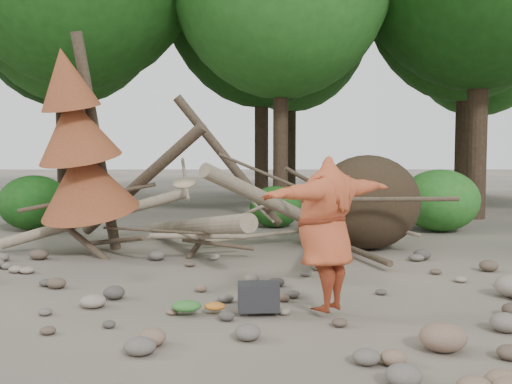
{
  "coord_description": "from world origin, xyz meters",
  "views": [
    {
      "loc": [
        0.24,
        -7.57,
        2.03
      ],
      "look_at": [
        0.26,
        1.5,
        1.4
      ],
      "focal_mm": 40.0,
      "sensor_mm": 36.0,
      "label": 1
    }
  ],
  "objects": [
    {
      "name": "ground",
      "position": [
        0.0,
        0.0,
        0.0
      ],
      "size": [
        120.0,
        120.0,
        0.0
      ],
      "primitive_type": "plane",
      "color": "#514C44",
      "rests_on": "ground"
    },
    {
      "name": "deadfall_pile",
      "position": [
        2.02,
        4.24,
        0.95
      ],
      "size": [
        8.55,
        5.24,
        3.3
      ],
      "color": "#332619",
      "rests_on": "ground"
    },
    {
      "name": "dead_conifer",
      "position": [
        -3.12,
        3.37,
        2.11
      ],
      "size": [
        2.06,
        2.16,
        4.35
      ],
      "color": "#4C3F30",
      "rests_on": "ground"
    },
    {
      "name": "bush_left",
      "position": [
        -5.5,
        7.2,
        0.72
      ],
      "size": [
        1.8,
        1.8,
        1.44
      ],
      "primitive_type": "ellipsoid",
      "color": "#184A13",
      "rests_on": "ground"
    },
    {
      "name": "bush_mid",
      "position": [
        0.8,
        7.8,
        0.56
      ],
      "size": [
        1.4,
        1.4,
        1.12
      ],
      "primitive_type": "ellipsoid",
      "color": "#215E1B",
      "rests_on": "ground"
    },
    {
      "name": "bush_right",
      "position": [
        5.0,
        7.0,
        0.8
      ],
      "size": [
        2.0,
        2.0,
        1.6
      ],
      "primitive_type": "ellipsoid",
      "color": "#2A7022",
      "rests_on": "ground"
    },
    {
      "name": "frisbee_thrower",
      "position": [
        1.12,
        -0.61,
        1.04
      ],
      "size": [
        2.99,
        2.09,
        1.91
      ],
      "color": "#AE4727",
      "rests_on": "ground"
    },
    {
      "name": "backpack",
      "position": [
        0.29,
        -0.55,
        0.17
      ],
      "size": [
        0.53,
        0.37,
        0.34
      ],
      "primitive_type": "cube",
      "rotation": [
        0.0,
        0.0,
        0.07
      ],
      "color": "black",
      "rests_on": "ground"
    },
    {
      "name": "cloth_green",
      "position": [
        -0.61,
        -0.59,
        0.07
      ],
      "size": [
        0.37,
        0.31,
        0.14
      ],
      "primitive_type": "ellipsoid",
      "color": "#31692A",
      "rests_on": "ground"
    },
    {
      "name": "cloth_orange",
      "position": [
        -0.26,
        -0.53,
        0.05
      ],
      "size": [
        0.27,
        0.22,
        0.1
      ],
      "primitive_type": "ellipsoid",
      "color": "#B2641E",
      "rests_on": "ground"
    },
    {
      "name": "boulder_front_right",
      "position": [
        2.16,
        -1.87,
        0.15
      ],
      "size": [
        0.49,
        0.44,
        0.29
      ],
      "primitive_type": "ellipsoid",
      "color": "#795D4B",
      "rests_on": "ground"
    }
  ]
}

